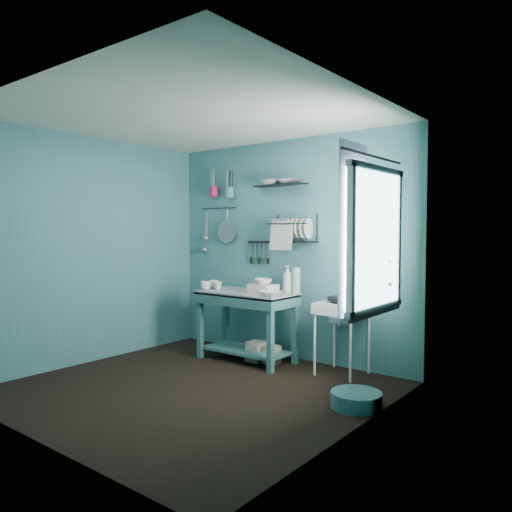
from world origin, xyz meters
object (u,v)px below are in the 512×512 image
Objects in this scene: frying_pan at (342,299)px; storage_tin_large at (256,351)px; utensil_cup_teal at (230,193)px; mug_left at (205,285)px; work_counter at (246,326)px; hotplate_stand at (342,338)px; dish_rack at (292,228)px; mug_mid at (218,285)px; mug_right at (214,284)px; soap_bottle at (288,279)px; water_bottle at (296,280)px; colander at (227,232)px; utensil_cup_magenta at (214,191)px; wash_tub at (263,289)px; storage_tin_small at (272,355)px; potted_plant at (375,276)px; floor_basin at (356,400)px.

storage_tin_large is at bearing -172.02° from frying_pan.
mug_left is at bearing -81.52° from utensil_cup_teal.
hotplate_stand is (1.10, 0.19, -0.02)m from work_counter.
hotplate_stand is at bearing -0.43° from dish_rack.
mug_mid is at bearing -170.41° from frying_pan.
mug_left is 1.19m from dish_rack.
utensil_cup_teal is at bearing 155.13° from storage_tin_large.
utensil_cup_teal is at bearing 99.09° from mug_right.
mug_mid is 0.85m from soap_bottle.
colander is at bearing 171.87° from water_bottle.
hotplate_stand is (1.48, 0.25, -0.46)m from mug_mid.
water_bottle is 1.28m from colander.
utensil_cup_teal is (0.26, 0.00, -0.03)m from utensil_cup_magenta.
utensil_cup_teal reaches higher than mug_left.
water_bottle is at bearing 11.31° from soap_bottle.
mug_right is 0.56× the size of storage_tin_large.
wash_tub is at bearing -24.90° from utensil_cup_teal.
mug_left is at bearing -160.10° from storage_tin_large.
work_counter is at bearing -154.54° from soap_bottle.
storage_tin_small is at bearing 17.10° from mug_left.
utensil_cup_teal is at bearing 113.09° from mug_mid.
mug_right is 0.61× the size of storage_tin_small.
potted_plant is at bearing -18.38° from storage_tin_small.
dish_rack is (0.78, 0.36, 0.66)m from mug_mid.
water_bottle is 0.86m from storage_tin_small.
colander reaches higher than storage_tin_large.
mug_mid is 0.36× the size of water_bottle.
wash_tub is 0.56× the size of potted_plant.
mug_left is at bearing -143.37° from dish_rack.
water_bottle is (1.02, 0.22, 0.09)m from mug_right.
dish_rack is 4.23× the size of utensil_cup_teal.
work_counter is 1.18m from frying_pan.
hotplate_stand is at bearing 7.98° from storage_tin_large.
colander is (-1.73, 0.19, 0.68)m from frying_pan.
wash_tub reaches higher than work_counter.
floor_basin is at bearing -23.12° from utensil_cup_teal.
storage_tin_small is (-1.41, 0.47, -0.98)m from potted_plant.
hotplate_stand is (1.58, 0.35, -0.46)m from mug_left.
utensil_cup_magenta reaches higher than mug_left.
water_bottle reaches higher than work_counter.
soap_bottle is at bearing 176.13° from hotplate_stand.
mug_left is at bearing -162.41° from work_counter.
hotplate_stand reaches higher than storage_tin_large.
mug_right is 2.26m from potted_plant.
dish_rack is 2.10m from floor_basin.
utensil_cup_magenta is (-1.24, 0.15, 1.02)m from soap_bottle.
soap_bottle reaches higher than mug_right.
storage_tin_small is (0.68, 0.14, -0.73)m from mug_mid.
potted_plant reaches higher than frying_pan.
storage_tin_small is (0.30, 0.08, -0.29)m from work_counter.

